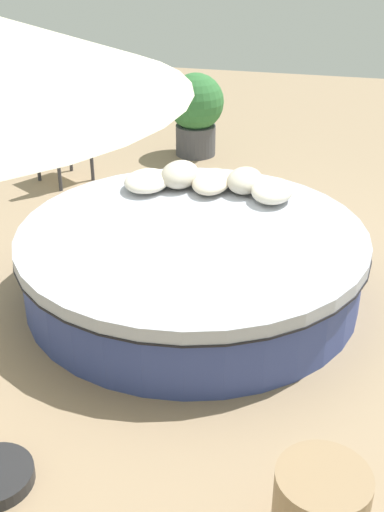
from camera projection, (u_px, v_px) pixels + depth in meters
The scene contains 10 objects.
ground_plane at pixel (192, 293), 5.27m from camera, with size 16.00×16.00×0.00m, color #9E8466.
round_bed at pixel (192, 261), 5.13m from camera, with size 2.73×2.73×0.57m.
throw_pillow_0 at pixel (272, 191), 5.47m from camera, with size 0.47×0.35×0.17m, color silver.
throw_pillow_1 at pixel (245, 180), 5.64m from camera, with size 0.44×0.31×0.20m, color beige.
throw_pillow_2 at pixel (212, 181), 5.69m from camera, with size 0.55×0.34×0.15m, color beige.
throw_pillow_3 at pixel (180, 174), 5.74m from camera, with size 0.45×0.33×0.22m, color beige.
throw_pillow_4 at pixel (147, 181), 5.69m from camera, with size 0.49×0.39×0.15m, color silver.
patio_chair at pixel (67, 135), 7.09m from camera, with size 0.70×0.70×0.98m.
planter at pixel (196, 110), 7.93m from camera, with size 0.69×0.69×1.01m.
side_table at pixel (320, 509), 3.11m from camera, with size 0.46×0.46×0.45m, color #997A56.
Camera 1 is at (4.36, 1.07, 2.77)m, focal length 45.46 mm.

